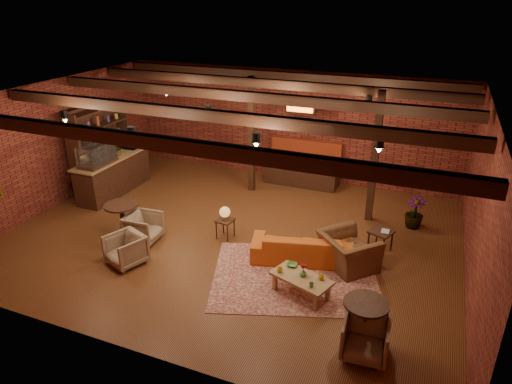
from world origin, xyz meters
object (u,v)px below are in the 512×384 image
at_px(coffee_table, 301,278).
at_px(armchair_right, 348,246).
at_px(armchair_b, 125,248).
at_px(plant_tall, 419,182).
at_px(armchair_far, 365,336).
at_px(armchair_a, 143,226).
at_px(sofa, 302,246).
at_px(side_table_lamp, 225,214).
at_px(round_table_right, 365,317).
at_px(side_table_book, 381,233).
at_px(round_table_left, 122,215).

distance_m(coffee_table, armchair_right, 1.41).
distance_m(armchair_b, plant_tall, 6.71).
bearing_deg(armchair_b, armchair_far, 12.85).
bearing_deg(armchair_a, plant_tall, -66.00).
distance_m(sofa, armchair_a, 3.61).
bearing_deg(armchair_a, armchair_b, -170.55).
distance_m(side_table_lamp, round_table_right, 4.24).
distance_m(sofa, side_table_book, 1.75).
bearing_deg(armchair_b, side_table_book, 48.74).
xyz_separation_m(armchair_a, plant_tall, (5.62, 2.95, 0.82)).
distance_m(coffee_table, side_table_lamp, 2.65).
xyz_separation_m(coffee_table, round_table_right, (1.31, -0.92, 0.21)).
relative_size(armchair_a, armchair_far, 1.01).
distance_m(armchair_far, plant_tall, 4.77).
bearing_deg(round_table_right, armchair_far, -73.02).
xyz_separation_m(round_table_right, armchair_far, (0.06, -0.20, -0.20)).
relative_size(round_table_left, armchair_right, 0.72).
height_order(side_table_lamp, armchair_a, side_table_lamp).
xyz_separation_m(coffee_table, round_table_left, (-4.45, 0.61, 0.20)).
bearing_deg(round_table_right, side_table_book, 93.18).
bearing_deg(armchair_right, side_table_book, -78.35).
height_order(sofa, side_table_book, sofa).
height_order(round_table_left, armchair_a, round_table_left).
distance_m(armchair_right, armchair_far, 2.52).
height_order(armchair_a, armchair_b, armchair_a).
xyz_separation_m(round_table_left, armchair_b, (0.78, -0.96, -0.18)).
height_order(coffee_table, side_table_book, coffee_table).
distance_m(coffee_table, armchair_a, 3.94).
distance_m(round_table_left, armchair_b, 1.25).
distance_m(coffee_table, armchair_far, 1.78).
height_order(armchair_far, plant_tall, plant_tall).
bearing_deg(armchair_b, armchair_right, 42.32).
xyz_separation_m(coffee_table, armchair_far, (1.37, -1.13, 0.01)).
bearing_deg(plant_tall, armchair_b, -144.11).
height_order(sofa, plant_tall, plant_tall).
relative_size(round_table_right, armchair_far, 1.16).
relative_size(coffee_table, round_table_right, 1.50).
bearing_deg(sofa, round_table_left, -6.88).
height_order(coffee_table, armchair_a, armchair_a).
bearing_deg(round_table_right, round_table_left, 165.12).
distance_m(side_table_book, plant_tall, 1.71).
bearing_deg(coffee_table, armchair_right, 64.32).
bearing_deg(plant_tall, coffee_table, -115.91).
bearing_deg(armchair_far, plant_tall, 81.78).
distance_m(sofa, armchair_far, 2.86).
bearing_deg(plant_tall, side_table_lamp, -151.60).
distance_m(armchair_a, side_table_book, 5.25).
bearing_deg(plant_tall, side_table_book, -112.10).
bearing_deg(armchair_b, armchair_a, 124.83).
height_order(round_table_right, plant_tall, plant_tall).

